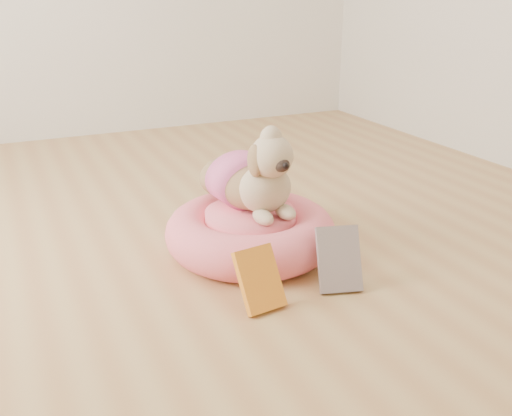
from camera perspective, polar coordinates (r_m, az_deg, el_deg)
name	(u,v)px	position (r m, az deg, el deg)	size (l,w,h in m)	color
floor	(205,273)	(2.06, -5.09, -6.53)	(4.50, 4.50, 0.00)	#B3804A
pet_bed	(250,232)	(2.18, -0.55, -2.42)	(0.65, 0.65, 0.17)	#FA6168
dog	(252,164)	(2.12, -0.45, 4.45)	(0.33, 0.48, 0.35)	brown
book_yellow	(259,279)	(1.81, 0.35, -7.13)	(0.14, 0.03, 0.21)	yellow
book_white	(339,259)	(1.94, 8.30, -5.07)	(0.14, 0.02, 0.22)	silver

